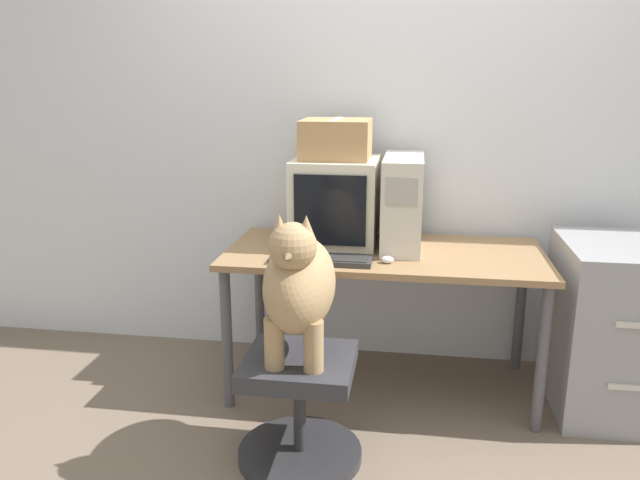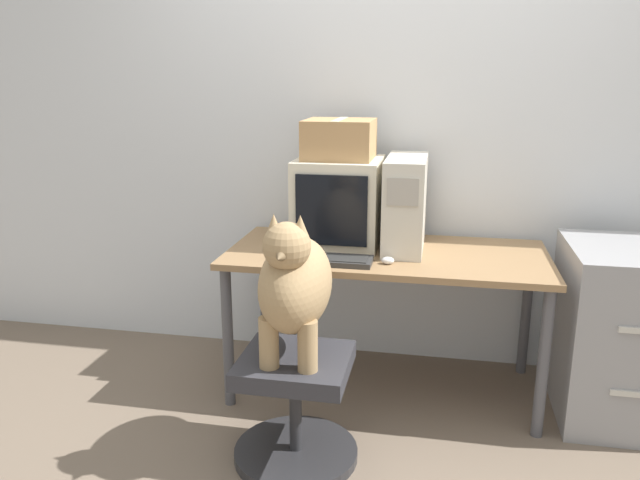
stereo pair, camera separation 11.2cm
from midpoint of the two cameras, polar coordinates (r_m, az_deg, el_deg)
The scene contains 11 objects.
ground_plane at distance 2.93m, azimuth 6.20°, elevation -16.41°, with size 12.00×12.00×0.00m, color #6B5B4C.
wall_back at distance 3.28m, azimuth 8.10°, elevation 11.02°, with size 8.00×0.05×2.60m.
desk at distance 2.99m, azimuth 7.16°, elevation -2.47°, with size 1.49×0.71×0.71m.
crt_monitor at distance 3.04m, azimuth 2.80°, elevation 3.53°, with size 0.40×0.43×0.42m.
pc_tower at distance 2.99m, azimuth 8.89°, elevation 3.35°, with size 0.18×0.48×0.44m.
keyboard at distance 2.78m, azimuth 1.29°, elevation -1.76°, with size 0.45×0.15×0.03m.
computer_mouse at distance 2.77m, azimuth 7.37°, elevation -1.88°, with size 0.06×0.04×0.03m.
office_chair at distance 2.58m, azimuth -0.97°, elevation -14.95°, with size 0.50×0.50×0.45m.
dog at distance 2.37m, azimuth -0.99°, elevation -3.89°, with size 0.27×0.50×0.59m.
filing_cabinet at distance 3.14m, azimuth 26.44°, elevation -7.60°, with size 0.48×0.62×0.79m.
cardboard_box at distance 3.00m, azimuth 2.88°, elevation 9.20°, with size 0.32×0.32×0.19m.
Camera 2 is at (0.24, -2.48, 1.52)m, focal length 35.00 mm.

